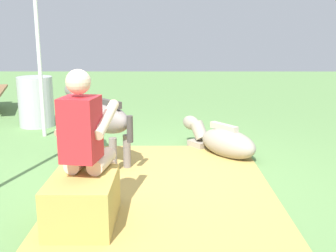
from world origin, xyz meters
name	(u,v)px	position (x,y,z in m)	size (l,w,h in m)	color
ground_plane	(153,178)	(0.00, 0.00, 0.00)	(24.00, 24.00, 0.00)	#608C4C
hay_patch	(166,184)	(-0.21, -0.14, 0.01)	(2.85, 2.17, 0.02)	tan
hay_bale	(83,202)	(-1.15, 0.53, 0.21)	(0.72, 0.53, 0.43)	tan
person_seated	(86,139)	(-0.99, 0.52, 0.71)	(0.70, 0.48, 1.31)	beige
pony_standing	(101,118)	(0.50, 0.64, 0.58)	(1.07, 1.05, 0.95)	slate
pony_lying	(222,141)	(0.86, -0.88, 0.19)	(1.23, 1.03, 0.42)	gray
water_barrel	(36,102)	(2.54, 2.08, 0.42)	(0.58, 0.58, 0.84)	#B2B2B7
tent_pole_right	(39,59)	(1.86, 1.76, 1.18)	(0.06, 0.06, 2.36)	silver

